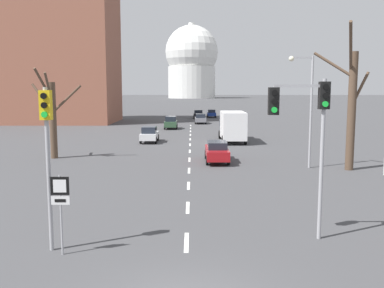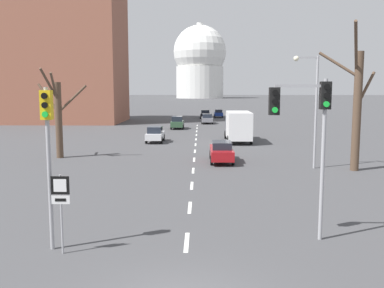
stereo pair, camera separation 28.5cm
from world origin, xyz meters
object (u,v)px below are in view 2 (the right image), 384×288
Objects in this scene: sedan_far_left at (177,123)px; sedan_far_right at (205,114)px; sedan_near_left at (155,134)px; sedan_near_right at (207,119)px; sedan_distant_centre at (221,151)px; street_lamp_right at (312,100)px; sedan_mid_centre at (218,113)px; traffic_signal_near_left at (48,138)px; delivery_truck at (238,125)px; traffic_signal_near_right at (308,119)px; route_sign_post at (61,200)px.

sedan_far_left reaches higher than sedan_far_right.
sedan_near_left is 24.86m from sedan_near_right.
sedan_distant_centre is (6.23, -12.02, -0.02)m from sedan_near_left.
sedan_near_left is 36.66m from sedan_far_right.
street_lamp_right reaches higher than sedan_mid_centre.
sedan_mid_centre is (2.43, 15.10, -0.00)m from sedan_near_right.
sedan_near_right is at bearing 83.55° from traffic_signal_near_left.
sedan_near_left is 0.92× the size of sedan_far_right.
traffic_signal_near_left reaches higher than delivery_truck.
traffic_signal_near_right is at bearing -90.24° from delivery_truck.
route_sign_post is 0.59× the size of sedan_far_right.
traffic_signal_near_left is 66.29m from sedan_far_right.
route_sign_post is at bearing -94.69° from sedan_far_right.
street_lamp_right is at bearing -49.80° from sedan_near_left.
sedan_near_right is (-2.69, 52.79, -3.59)m from traffic_signal_near_right.
sedan_far_left reaches higher than sedan_near_left.
sedan_far_left is 0.55× the size of delivery_truck.
traffic_signal_near_right is at bearing 7.28° from traffic_signal_near_left.
street_lamp_right is at bearing -76.19° from delivery_truck.
sedan_mid_centre is 0.93× the size of sedan_distant_centre.
sedan_far_left is (1.85, 44.61, -2.93)m from traffic_signal_near_left.
sedan_mid_centre is 51.35m from sedan_distant_centre.
sedan_far_right is 35.93m from delivery_truck.
sedan_near_right is 0.95× the size of sedan_far_right.
sedan_mid_centre is at bearing 78.28° from sedan_near_left.
sedan_far_right reaches higher than sedan_near_right.
street_lamp_right is 19.29m from sedan_near_left.
sedan_near_left is 0.98× the size of sedan_mid_centre.
route_sign_post reaches higher than sedan_near_left.
street_lamp_right is (12.09, 15.69, 2.86)m from route_sign_post.
sedan_far_left is 21.73m from sedan_far_right.
sedan_far_right is (5.55, 36.24, -0.03)m from sedan_near_left.
route_sign_post is 0.37× the size of delivery_truck.
sedan_far_left reaches higher than sedan_near_right.
sedan_far_right reaches higher than sedan_mid_centre.
street_lamp_right is 31.46m from sedan_far_left.
traffic_signal_near_right is 30.02m from sedan_near_left.
sedan_near_right is 10.23m from sedan_far_left.
sedan_far_right is at bearing 92.53° from traffic_signal_near_right.
sedan_far_right is at bearing 94.78° from delivery_truck.
delivery_truck reaches higher than sedan_mid_centre.
sedan_distant_centre is (-1.92, -51.31, 0.02)m from sedan_mid_centre.
traffic_signal_near_left is 1.38× the size of sedan_far_left.
sedan_far_left is 16.10m from delivery_truck.
sedan_distant_centre is (6.13, 18.11, -1.01)m from route_sign_post.
route_sign_post reaches higher than sedan_near_right.
delivery_truck is at bearing -63.94° from sedan_far_left.
route_sign_post is at bearing -127.62° from street_lamp_right.
sedan_distant_centre is at bearing -89.18° from sedan_far_right.
traffic_signal_near_left is 1.28× the size of sedan_mid_centre.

